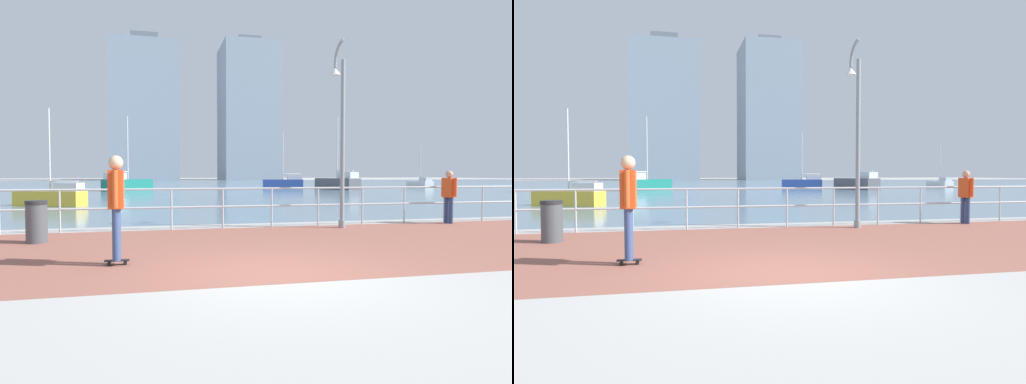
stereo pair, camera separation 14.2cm
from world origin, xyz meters
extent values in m
plane|color=#ADAAA5|center=(0.00, 40.00, 0.00)|extent=(220.00, 220.00, 0.00)
cube|color=#935647|center=(0.00, 2.55, 0.00)|extent=(28.00, 6.23, 0.01)
cube|color=slate|center=(0.00, 50.67, 0.00)|extent=(180.00, 88.00, 0.00)
cylinder|color=#B2BCC1|center=(-5.60, 5.67, 0.55)|extent=(0.05, 0.05, 1.10)
cylinder|color=#B2BCC1|center=(-4.20, 5.67, 0.55)|extent=(0.05, 0.05, 1.10)
cylinder|color=#B2BCC1|center=(-2.80, 5.67, 0.55)|extent=(0.05, 0.05, 1.10)
cylinder|color=#B2BCC1|center=(-1.40, 5.67, 0.55)|extent=(0.05, 0.05, 1.10)
cylinder|color=#B2BCC1|center=(0.00, 5.67, 0.55)|extent=(0.05, 0.05, 1.10)
cylinder|color=#B2BCC1|center=(1.40, 5.67, 0.55)|extent=(0.05, 0.05, 1.10)
cylinder|color=#B2BCC1|center=(2.80, 5.67, 0.55)|extent=(0.05, 0.05, 1.10)
cylinder|color=#B2BCC1|center=(4.20, 5.67, 0.55)|extent=(0.05, 0.05, 1.10)
cylinder|color=#B2BCC1|center=(5.60, 5.67, 0.55)|extent=(0.05, 0.05, 1.10)
cylinder|color=#B2BCC1|center=(7.00, 5.67, 0.55)|extent=(0.05, 0.05, 1.10)
cylinder|color=#B2BCC1|center=(8.40, 5.67, 0.55)|extent=(0.05, 0.05, 1.10)
cylinder|color=#B2BCC1|center=(0.00, 5.67, 1.10)|extent=(25.20, 0.06, 0.06)
cylinder|color=#B2BCC1|center=(0.00, 5.67, 0.61)|extent=(25.20, 0.06, 0.06)
cylinder|color=gray|center=(3.28, 5.07, 0.10)|extent=(0.19, 0.19, 0.20)
cylinder|color=gray|center=(3.28, 5.07, 2.34)|extent=(0.12, 0.12, 4.67)
cylinder|color=gray|center=(3.28, 5.15, 5.21)|extent=(0.08, 0.18, 0.11)
cylinder|color=gray|center=(3.28, 5.30, 5.17)|extent=(0.08, 0.19, 0.15)
cylinder|color=gray|center=(3.28, 5.43, 5.08)|extent=(0.08, 0.19, 0.18)
cylinder|color=gray|center=(3.28, 5.53, 4.96)|extent=(0.08, 0.16, 0.19)
cylinder|color=gray|center=(3.28, 5.59, 4.82)|extent=(0.08, 0.13, 0.19)
cylinder|color=gray|center=(3.28, 5.61, 4.66)|extent=(0.08, 0.09, 0.17)
cone|color=silver|center=(3.28, 5.61, 4.47)|extent=(0.36, 0.36, 0.22)
cylinder|color=black|center=(-2.59, 1.21, 0.03)|extent=(0.06, 0.03, 0.06)
cylinder|color=black|center=(-2.59, 1.29, 0.03)|extent=(0.06, 0.03, 0.06)
cylinder|color=black|center=(-2.33, 1.21, 0.03)|extent=(0.06, 0.03, 0.06)
cylinder|color=black|center=(-2.33, 1.29, 0.03)|extent=(0.06, 0.03, 0.06)
cube|color=black|center=(-2.46, 1.25, 0.08)|extent=(0.40, 0.11, 0.02)
cylinder|color=#384C7A|center=(-2.46, 1.17, 0.52)|extent=(0.13, 0.13, 0.85)
cylinder|color=#384C7A|center=(-2.46, 1.33, 0.52)|extent=(0.13, 0.13, 0.85)
cube|color=#D84C1E|center=(-2.46, 1.25, 1.26)|extent=(0.24, 0.34, 0.64)
cylinder|color=#D84C1E|center=(-2.46, 1.02, 1.28)|extent=(0.09, 0.09, 0.60)
cylinder|color=#D84C1E|center=(-2.46, 1.48, 1.28)|extent=(0.09, 0.09, 0.60)
sphere|color=#DBAD89|center=(-2.46, 1.25, 1.70)|extent=(0.24, 0.24, 0.24)
cylinder|color=navy|center=(6.88, 5.40, 0.40)|extent=(0.16, 0.16, 0.80)
cylinder|color=navy|center=(6.92, 5.24, 0.40)|extent=(0.16, 0.16, 0.80)
cube|color=#D84C1E|center=(6.90, 5.32, 1.09)|extent=(0.31, 0.38, 0.59)
cylinder|color=#D84C1E|center=(6.85, 5.54, 1.11)|extent=(0.11, 0.11, 0.56)
cylinder|color=#D84C1E|center=(6.95, 5.09, 1.11)|extent=(0.11, 0.11, 0.56)
sphere|color=tan|center=(6.90, 5.32, 1.50)|extent=(0.22, 0.22, 0.22)
cylinder|color=#474C51|center=(-4.37, 4.09, 0.42)|extent=(0.44, 0.44, 0.85)
cylinder|color=#262628|center=(-4.37, 4.09, 0.89)|extent=(0.46, 0.46, 0.08)
cube|color=white|center=(26.07, 35.53, 0.36)|extent=(1.13, 3.40, 0.72)
cube|color=silver|center=(26.09, 34.51, 0.92)|extent=(0.76, 1.23, 0.40)
cylinder|color=silver|center=(26.07, 35.53, 2.73)|extent=(0.08, 0.08, 4.02)
cylinder|color=silver|center=(26.09, 34.78, 1.21)|extent=(0.10, 1.52, 0.06)
cube|color=#284799|center=(11.40, 37.98, 0.45)|extent=(4.39, 2.21, 0.90)
cube|color=silver|center=(12.63, 37.70, 1.15)|extent=(1.68, 1.23, 0.50)
cylinder|color=silver|center=(11.40, 37.98, 3.40)|extent=(0.10, 0.10, 5.00)
cylinder|color=silver|center=(12.30, 37.78, 1.50)|extent=(1.86, 0.50, 0.08)
cube|color=#197266|center=(-4.14, 34.50, 0.51)|extent=(4.42, 4.33, 1.01)
cube|color=silver|center=(-5.16, 33.51, 1.29)|extent=(1.93, 1.92, 0.56)
cylinder|color=silver|center=(-4.14, 34.50, 3.82)|extent=(0.11, 0.11, 5.62)
cylinder|color=silver|center=(-4.89, 33.78, 1.69)|extent=(1.59, 1.54, 0.09)
cube|color=gold|center=(-6.63, 15.94, 0.35)|extent=(3.40, 2.22, 0.70)
cube|color=silver|center=(-5.73, 15.55, 0.90)|extent=(1.36, 1.11, 0.39)
cylinder|color=silver|center=(-6.63, 15.94, 2.65)|extent=(0.08, 0.08, 3.89)
cylinder|color=silver|center=(-5.97, 15.66, 1.17)|extent=(1.38, 0.64, 0.06)
cube|color=#595960|center=(15.56, 33.37, 0.54)|extent=(3.01, 5.24, 1.07)
cube|color=silver|center=(16.02, 31.94, 1.37)|extent=(1.59, 2.05, 0.60)
cylinder|color=silver|center=(15.56, 33.37, 4.06)|extent=(0.12, 0.12, 5.97)
cylinder|color=silver|center=(15.90, 32.32, 1.79)|extent=(0.78, 2.18, 0.10)
cube|color=#8493A3|center=(-3.75, 98.60, 15.83)|extent=(15.20, 10.33, 31.65)
cube|color=slate|center=(-3.75, 98.60, 32.65)|extent=(6.08, 4.13, 2.00)
cube|color=#8493A3|center=(21.40, 101.96, 16.67)|extent=(13.63, 15.10, 33.35)
cube|color=slate|center=(21.40, 101.96, 34.35)|extent=(5.45, 6.04, 2.00)
camera|label=1|loc=(-1.85, -6.25, 1.52)|focal=30.60mm
camera|label=2|loc=(-1.71, -6.28, 1.52)|focal=30.60mm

